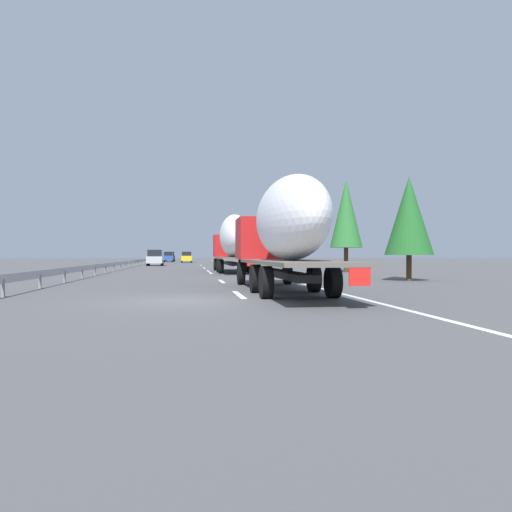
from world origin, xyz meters
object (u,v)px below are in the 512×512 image
(truck_trailing, at_px, (284,229))
(car_blue_sedan, at_px, (168,257))
(road_sign, at_px, (240,248))
(car_silver_hatch, at_px, (155,258))
(car_black_suv, at_px, (170,256))
(car_yellow_coupe, at_px, (187,257))
(truck_lead, at_px, (233,241))

(truck_trailing, bearing_deg, car_blue_sedan, 5.34)
(road_sign, bearing_deg, car_silver_hatch, 89.94)
(car_black_suv, xyz_separation_m, car_silver_hatch, (-39.99, 0.53, 0.00))
(truck_trailing, distance_m, car_silver_hatch, 44.11)
(car_blue_sedan, relative_size, road_sign, 1.26)
(car_black_suv, height_order, car_silver_hatch, car_silver_hatch)
(car_silver_hatch, xyz_separation_m, car_yellow_coupe, (22.74, -3.86, -0.04))
(truck_lead, distance_m, truck_trailing, 20.29)
(truck_lead, xyz_separation_m, truck_trailing, (-20.29, 0.00, -0.12))
(truck_trailing, bearing_deg, truck_lead, -0.00)
(car_black_suv, bearing_deg, car_yellow_coupe, -169.07)
(truck_lead, height_order, car_silver_hatch, truck_lead)
(car_black_suv, distance_m, road_sign, 41.26)
(road_sign, bearing_deg, car_black_suv, 14.08)
(car_silver_hatch, relative_size, road_sign, 1.34)
(car_yellow_coupe, xyz_separation_m, road_sign, (-22.75, -6.70, 1.27))
(truck_trailing, relative_size, car_blue_sedan, 3.33)
(car_silver_hatch, distance_m, car_blue_sedan, 30.98)
(truck_lead, bearing_deg, car_silver_hatch, 17.86)
(car_black_suv, relative_size, car_silver_hatch, 0.97)
(road_sign, bearing_deg, truck_lead, 172.37)
(truck_trailing, bearing_deg, road_sign, -4.08)
(truck_trailing, bearing_deg, car_yellow_coupe, 3.11)
(truck_trailing, height_order, car_blue_sedan, truck_trailing)
(truck_lead, bearing_deg, truck_trailing, 180.00)
(truck_lead, xyz_separation_m, road_sign, (23.14, -3.10, -0.28))
(truck_lead, relative_size, car_silver_hatch, 2.97)
(car_silver_hatch, bearing_deg, car_black_suv, -0.76)
(truck_lead, distance_m, car_black_suv, 63.55)
(truck_trailing, xyz_separation_m, road_sign, (43.44, -3.10, -0.16))
(car_black_suv, bearing_deg, car_silver_hatch, 179.24)
(truck_trailing, bearing_deg, car_black_suv, 4.75)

